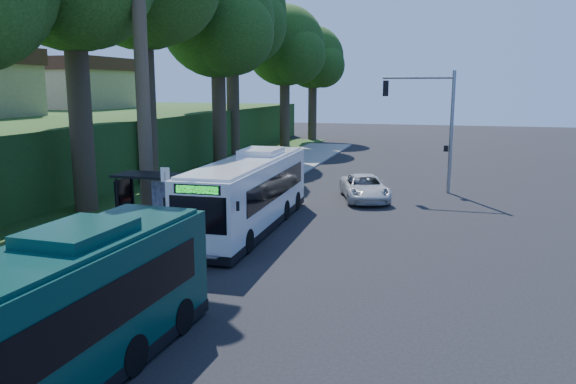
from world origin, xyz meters
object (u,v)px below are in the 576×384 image
(bus_shelter, at_px, (151,191))
(white_bus, at_px, (250,192))
(teal_bus, at_px, (24,335))
(pickup, at_px, (365,188))

(bus_shelter, distance_m, white_bus, 4.19)
(teal_bus, bearing_deg, bus_shelter, 111.32)
(teal_bus, height_order, pickup, teal_bus)
(white_bus, height_order, teal_bus, white_bus)
(white_bus, distance_m, teal_bus, 14.56)
(pickup, bearing_deg, white_bus, -134.82)
(white_bus, xyz_separation_m, teal_bus, (0.74, -14.55, -0.03))
(bus_shelter, relative_size, pickup, 0.66)
(pickup, bearing_deg, bus_shelter, -146.12)
(white_bus, bearing_deg, pickup, 60.96)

